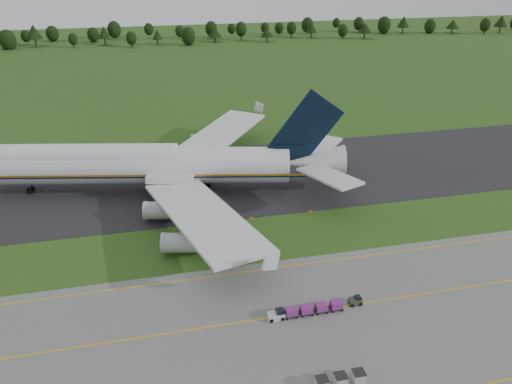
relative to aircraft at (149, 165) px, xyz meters
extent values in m
plane|color=#294C17|center=(18.85, -24.75, -6.57)|extent=(600.00, 600.00, 0.00)
cube|color=slate|center=(18.85, -58.75, -6.54)|extent=(300.00, 52.00, 0.06)
cube|color=black|center=(18.85, 3.25, -6.53)|extent=(300.00, 40.00, 0.08)
cube|color=#E0B30D|center=(18.85, -46.75, -6.51)|extent=(300.00, 0.25, 0.01)
cube|color=#E0B30D|center=(18.85, -34.75, -6.51)|extent=(120.00, 0.20, 0.01)
cylinder|color=black|center=(-67.90, 198.08, -5.05)|extent=(0.70, 0.70, 3.05)
sphere|color=black|center=(-67.90, 198.08, -1.91)|extent=(8.69, 8.69, 8.69)
cylinder|color=black|center=(-54.96, 203.06, -4.44)|extent=(0.70, 0.70, 4.27)
cone|color=black|center=(-54.96, 203.06, 1.49)|extent=(8.65, 8.65, 7.59)
cylinder|color=black|center=(-34.16, 195.47, -5.10)|extent=(0.70, 0.70, 2.95)
sphere|color=black|center=(-34.16, 195.47, -2.06)|extent=(5.00, 5.00, 5.00)
cylinder|color=black|center=(-17.64, 199.63, -4.72)|extent=(0.70, 0.70, 3.70)
cone|color=black|center=(-17.64, 199.63, 0.42)|extent=(7.01, 7.01, 6.58)
cylinder|color=black|center=(-2.92, 189.71, -4.99)|extent=(0.70, 0.70, 3.16)
sphere|color=black|center=(-2.92, 189.71, -1.74)|extent=(5.70, 5.70, 5.70)
cylinder|color=black|center=(11.34, 192.96, -5.02)|extent=(0.70, 0.70, 3.09)
cone|color=black|center=(11.34, 192.96, -0.73)|extent=(5.51, 5.51, 5.50)
cylinder|color=black|center=(28.37, 189.06, -4.97)|extent=(0.70, 0.70, 3.20)
sphere|color=black|center=(28.37, 189.06, -1.69)|extent=(7.79, 7.79, 7.79)
cylinder|color=black|center=(44.64, 196.13, -5.12)|extent=(0.70, 0.70, 2.91)
cone|color=black|center=(44.64, 196.13, -1.08)|extent=(8.08, 8.08, 5.17)
cylinder|color=black|center=(60.68, 199.01, -4.48)|extent=(0.70, 0.70, 4.19)
sphere|color=black|center=(60.68, 199.01, -0.18)|extent=(6.59, 6.59, 6.59)
cylinder|color=black|center=(74.15, 189.74, -5.11)|extent=(0.70, 0.70, 2.92)
cone|color=black|center=(74.15, 189.74, -1.05)|extent=(7.43, 7.43, 5.19)
cylinder|color=black|center=(92.20, 200.52, -4.64)|extent=(0.70, 0.70, 3.86)
sphere|color=black|center=(92.20, 200.52, -0.67)|extent=(5.88, 5.88, 5.88)
cylinder|color=black|center=(103.87, 197.06, -4.87)|extent=(0.70, 0.70, 3.41)
cone|color=black|center=(103.87, 197.06, -0.13)|extent=(6.76, 6.76, 6.07)
cylinder|color=black|center=(121.41, 190.30, -4.94)|extent=(0.70, 0.70, 3.27)
sphere|color=black|center=(121.41, 190.30, -1.58)|extent=(5.95, 5.95, 5.95)
cylinder|color=black|center=(134.80, 188.31, -4.90)|extent=(0.70, 0.70, 3.34)
cone|color=black|center=(134.80, 188.31, -0.26)|extent=(8.59, 8.59, 5.94)
cylinder|color=black|center=(154.40, 202.64, -4.77)|extent=(0.70, 0.70, 3.61)
sphere|color=black|center=(154.40, 202.64, -1.05)|extent=(8.15, 8.15, 8.15)
cylinder|color=black|center=(167.09, 201.53, -4.62)|extent=(0.70, 0.70, 3.90)
cone|color=black|center=(167.09, 201.53, 0.80)|extent=(7.79, 7.79, 6.94)
cylinder|color=black|center=(184.63, 198.85, -5.12)|extent=(0.70, 0.70, 2.90)
sphere|color=black|center=(184.63, 198.85, -2.14)|extent=(7.11, 7.11, 7.11)
cylinder|color=black|center=(198.42, 195.08, -5.04)|extent=(0.70, 0.70, 3.06)
cone|color=black|center=(198.42, 195.08, -0.79)|extent=(8.30, 8.30, 5.45)
cylinder|color=black|center=(216.60, 187.50, -4.71)|extent=(0.70, 0.70, 3.73)
sphere|color=black|center=(216.60, 187.50, -0.87)|extent=(6.48, 6.48, 6.48)
cylinder|color=black|center=(229.42, 189.55, -4.58)|extent=(0.70, 0.70, 3.98)
cone|color=black|center=(229.42, 189.55, 0.94)|extent=(8.48, 8.48, 7.07)
cylinder|color=silver|center=(-1.47, 0.31, -0.23)|extent=(63.62, 20.92, 7.87)
cylinder|color=silver|center=(-12.15, 2.59, 1.62)|extent=(37.61, 13.75, 6.14)
cone|color=silver|center=(35.40, -7.55, 0.31)|extent=(13.31, 9.82, 7.47)
cube|color=#C6831D|center=(-2.29, -3.55, -0.89)|extent=(68.41, 14.65, 0.38)
cube|color=silver|center=(8.56, -23.16, -1.22)|extent=(19.57, 38.69, 0.60)
cube|color=silver|center=(17.26, 17.66, -1.22)|extent=(31.50, 35.99, 0.60)
cylinder|color=#95989D|center=(2.01, -14.51, -3.95)|extent=(8.21, 5.02, 3.50)
cylinder|color=#95989D|center=(4.66, -27.36, -3.95)|extent=(8.21, 5.02, 3.50)
cylinder|color=#95989D|center=(7.76, 12.42, -3.95)|extent=(8.21, 5.02, 3.50)
cylinder|color=#95989D|center=(15.42, 23.08, -3.95)|extent=(8.21, 5.02, 3.50)
cube|color=black|center=(32.75, -6.98, 7.67)|extent=(15.71, 3.91, 17.54)
cube|color=silver|center=(35.30, -15.91, 0.64)|extent=(10.50, 15.40, 0.49)
cube|color=silver|center=(38.71, 0.12, 0.64)|extent=(14.20, 14.39, 0.49)
cylinder|color=slate|center=(-26.04, 5.56, -5.37)|extent=(0.39, 0.39, 2.40)
cylinder|color=black|center=(-26.04, 5.56, -5.86)|extent=(1.59, 1.26, 1.42)
cylinder|color=slate|center=(3.92, -5.86, -5.37)|extent=(0.39, 0.39, 2.40)
cylinder|color=black|center=(3.92, -5.86, -5.86)|extent=(1.59, 1.26, 1.42)
cylinder|color=slate|center=(5.97, 3.75, -5.37)|extent=(0.39, 0.39, 2.40)
cylinder|color=black|center=(5.97, 3.75, -5.86)|extent=(1.59, 1.26, 1.42)
cube|color=silver|center=(15.83, -47.16, -6.00)|extent=(2.43, 1.31, 1.03)
cylinder|color=black|center=(14.99, -47.81, -6.23)|extent=(0.56, 0.21, 0.56)
cube|color=black|center=(18.07, -47.16, -6.19)|extent=(1.87, 1.40, 0.11)
cube|color=#71226F|center=(18.07, -47.16, -5.62)|extent=(1.68, 1.31, 1.03)
cylinder|color=black|center=(17.32, -47.81, -6.35)|extent=(0.32, 0.14, 0.32)
cube|color=black|center=(20.41, -47.16, -6.19)|extent=(1.87, 1.40, 0.11)
cube|color=#71226F|center=(20.41, -47.16, -5.62)|extent=(1.68, 1.31, 1.03)
cylinder|color=black|center=(19.66, -47.81, -6.35)|extent=(0.32, 0.14, 0.32)
cube|color=black|center=(22.74, -47.16, -6.19)|extent=(1.87, 1.40, 0.11)
cube|color=#71226F|center=(22.74, -47.16, -5.62)|extent=(1.68, 1.31, 1.03)
cylinder|color=black|center=(22.00, -47.81, -6.35)|extent=(0.32, 0.14, 0.32)
cube|color=black|center=(25.08, -47.16, -6.19)|extent=(1.87, 1.40, 0.11)
cube|color=#71226F|center=(25.08, -47.16, -5.62)|extent=(1.68, 1.31, 1.03)
cylinder|color=black|center=(24.33, -47.81, -6.35)|extent=(0.32, 0.14, 0.32)
cylinder|color=black|center=(15.83, -47.16, -6.23)|extent=(0.56, 0.21, 0.56)
cube|color=#313827|center=(28.33, -46.65, -5.99)|extent=(1.92, 1.17, 1.05)
cylinder|color=black|center=(27.66, -47.23, -6.24)|extent=(0.54, 0.19, 0.54)
cylinder|color=black|center=(29.00, -46.08, -6.24)|extent=(0.54, 0.19, 0.54)
cube|color=#A8A8A8|center=(17.94, -60.74, -5.80)|extent=(1.43, 1.43, 1.43)
cube|color=black|center=(17.94, -60.74, -5.05)|extent=(1.52, 1.52, 0.07)
cube|color=#A8A8A8|center=(20.34, -60.74, -5.80)|extent=(1.43, 1.43, 1.43)
cube|color=black|center=(20.34, -60.74, -5.05)|extent=(1.52, 1.52, 0.07)
cube|color=#A8A8A8|center=(22.74, -60.74, -5.80)|extent=(1.43, 1.43, 1.43)
cube|color=black|center=(22.74, -60.74, -5.05)|extent=(1.52, 1.52, 0.07)
cube|color=#F26107|center=(18.80, -17.46, -6.27)|extent=(0.50, 0.12, 0.60)
cube|color=black|center=(18.80, -17.46, -6.55)|extent=(0.30, 0.30, 0.04)
cube|color=#F26107|center=(31.08, -17.46, -6.27)|extent=(0.50, 0.12, 0.60)
cube|color=black|center=(31.08, -17.46, -6.55)|extent=(0.30, 0.30, 0.04)
camera|label=1|loc=(0.12, -102.18, 41.68)|focal=35.00mm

